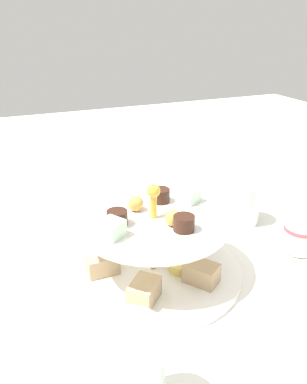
{
  "coord_description": "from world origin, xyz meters",
  "views": [
    {
      "loc": [
        -0.2,
        -0.47,
        0.37
      ],
      "look_at": [
        0.0,
        0.0,
        0.14
      ],
      "focal_mm": 36.72,
      "sensor_mm": 36.0,
      "label": 1
    }
  ],
  "objects_px": {
    "water_glass_tall_right": "(130,374)",
    "water_glass_short_left": "(243,203)",
    "tiered_serving_stand": "(154,249)",
    "teacup_with_saucer": "(300,240)"
  },
  "relations": [
    {
      "from": "water_glass_tall_right",
      "to": "water_glass_short_left",
      "type": "bearing_deg",
      "value": 41.54
    },
    {
      "from": "tiered_serving_stand",
      "to": "teacup_with_saucer",
      "type": "xyz_separation_m",
      "value": [
        0.25,
        -0.04,
        -0.02
      ]
    },
    {
      "from": "tiered_serving_stand",
      "to": "teacup_with_saucer",
      "type": "distance_m",
      "value": 0.26
    },
    {
      "from": "tiered_serving_stand",
      "to": "water_glass_tall_right",
      "type": "distance_m",
      "value": 0.24
    },
    {
      "from": "water_glass_tall_right",
      "to": "water_glass_short_left",
      "type": "distance_m",
      "value": 0.46
    },
    {
      "from": "tiered_serving_stand",
      "to": "water_glass_tall_right",
      "type": "bearing_deg",
      "value": -118.51
    },
    {
      "from": "tiered_serving_stand",
      "to": "teacup_with_saucer",
      "type": "bearing_deg",
      "value": -9.5
    },
    {
      "from": "teacup_with_saucer",
      "to": "water_glass_short_left",
      "type": "bearing_deg",
      "value": 100.99
    },
    {
      "from": "water_glass_short_left",
      "to": "teacup_with_saucer",
      "type": "height_order",
      "value": "water_glass_short_left"
    },
    {
      "from": "tiered_serving_stand",
      "to": "teacup_with_saucer",
      "type": "relative_size",
      "value": 3.05
    }
  ]
}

